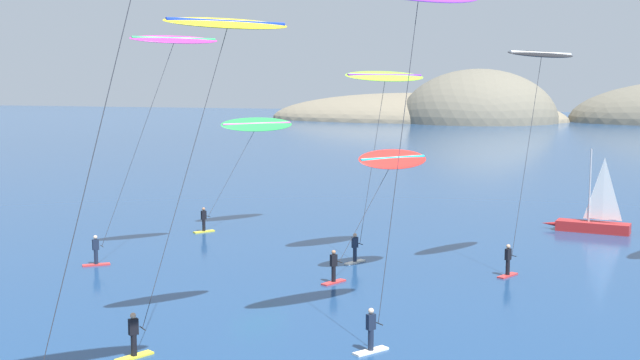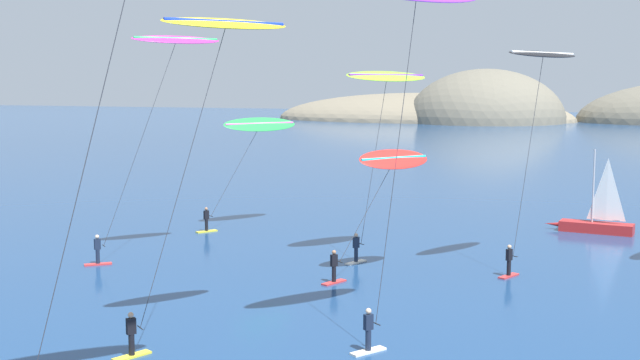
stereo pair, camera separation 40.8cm
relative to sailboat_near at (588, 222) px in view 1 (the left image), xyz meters
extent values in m
ellipsoid|color=#7A705B|center=(-56.84, 166.76, -0.64)|extent=(86.25, 47.58, 15.49)
ellipsoid|color=#6B6656|center=(-37.05, 159.69, -0.64)|extent=(42.20, 44.74, 28.61)
cube|color=#B22323|center=(0.30, -0.03, -0.29)|extent=(4.92, 1.87, 0.70)
cone|color=#B22323|center=(-2.08, 0.21, -0.29)|extent=(2.22, 0.88, 0.67)
cylinder|color=#B2B2B7|center=(0.01, 0.00, 2.56)|extent=(0.12, 0.12, 5.00)
pyramid|color=white|center=(0.90, -0.09, 2.38)|extent=(1.80, 0.26, 4.25)
cylinder|color=#A5A5AD|center=(0.90, -0.09, 0.31)|extent=(1.80, 0.26, 0.08)
cube|color=silver|center=(-11.75, -15.10, -0.60)|extent=(0.87, 1.55, 0.08)
cylinder|color=#192338|center=(-11.75, -15.10, -0.16)|extent=(0.22, 0.22, 0.80)
cube|color=#192338|center=(-11.75, -15.10, 0.54)|extent=(0.35, 0.39, 0.60)
sphere|color=tan|center=(-11.75, -15.10, 0.96)|extent=(0.22, 0.22, 0.22)
cylinder|color=black|center=(-11.56, -14.81, 0.42)|extent=(0.48, 0.33, 0.04)
ellipsoid|color=#8CD12D|center=(-10.59, -13.32, 9.87)|extent=(4.39, 5.59, 0.77)
cylinder|color=#722DD1|center=(-10.59, -13.32, 9.92)|extent=(3.06, 4.59, 0.16)
cylinder|color=#333338|center=(-11.07, -14.06, 5.10)|extent=(1.00, 1.53, 9.36)
cube|color=silver|center=(-6.20, -29.31, -0.60)|extent=(1.13, 1.49, 0.08)
cylinder|color=#192338|center=(-6.20, -29.31, -0.16)|extent=(0.22, 0.22, 0.80)
cube|color=#192338|center=(-6.20, -29.31, 0.54)|extent=(0.36, 0.39, 0.60)
sphere|color=beige|center=(-6.20, -29.31, 0.96)|extent=(0.22, 0.22, 0.22)
cylinder|color=black|center=(-6.00, -29.03, 0.42)|extent=(0.47, 0.35, 0.04)
cylinder|color=#333338|center=(-5.50, -28.30, 6.58)|extent=(1.05, 1.50, 12.32)
cylinder|color=#333338|center=(-10.85, -39.78, 6.77)|extent=(2.38, 2.53, 12.71)
cube|color=red|center=(-11.24, -19.90, -0.60)|extent=(0.91, 1.54, 0.08)
cylinder|color=black|center=(-11.24, -19.90, -0.16)|extent=(0.22, 0.22, 0.80)
cube|color=black|center=(-11.24, -19.90, 0.54)|extent=(0.36, 0.39, 0.60)
sphere|color=#9E7051|center=(-11.24, -19.90, 0.96)|extent=(0.22, 0.22, 0.22)
cylinder|color=black|center=(-11.03, -19.61, 0.42)|extent=(0.47, 0.35, 0.04)
ellipsoid|color=red|center=(-9.06, -16.79, 5.51)|extent=(3.63, 4.40, 1.10)
cylinder|color=#23D6DB|center=(-9.06, -16.79, 5.56)|extent=(2.55, 3.55, 0.16)
cylinder|color=#333338|center=(-10.05, -18.20, 2.91)|extent=(2.00, 2.85, 5.00)
cube|color=yellow|center=(-14.16, -33.12, -0.60)|extent=(0.94, 1.54, 0.08)
cylinder|color=black|center=(-14.16, -33.12, -0.16)|extent=(0.22, 0.22, 0.80)
cube|color=black|center=(-14.16, -33.12, 0.54)|extent=(0.36, 0.39, 0.60)
sphere|color=tan|center=(-14.16, -33.12, 0.96)|extent=(0.22, 0.22, 0.22)
cylinder|color=black|center=(-13.96, -32.83, 0.42)|extent=(0.47, 0.35, 0.04)
ellipsoid|color=yellow|center=(-11.83, -29.81, 11.71)|extent=(3.91, 4.92, 0.61)
cylinder|color=#1432E0|center=(-11.83, -29.81, 11.76)|extent=(2.99, 4.17, 0.16)
cylinder|color=#333338|center=(-12.90, -31.32, 6.01)|extent=(2.16, 3.06, 11.20)
cube|color=yellow|center=(-24.50, -9.87, -0.60)|extent=(1.14, 1.48, 0.08)
cylinder|color=black|center=(-24.50, -9.87, -0.16)|extent=(0.22, 0.22, 0.80)
cube|color=black|center=(-24.50, -9.87, 0.54)|extent=(0.35, 0.39, 0.60)
sphere|color=#9E7051|center=(-24.50, -9.87, 0.96)|extent=(0.22, 0.22, 0.22)
cylinder|color=black|center=(-24.30, -9.57, 0.42)|extent=(0.48, 0.33, 0.04)
ellipsoid|color=green|center=(-22.13, -6.25, 6.61)|extent=(4.25, 5.55, 1.08)
cylinder|color=#D660B7|center=(-22.13, -6.25, 6.66)|extent=(3.15, 4.69, 0.16)
cylinder|color=#333338|center=(-23.22, -7.91, 3.47)|extent=(2.20, 3.35, 6.11)
cube|color=red|center=(-25.00, -21.01, -0.60)|extent=(1.39, 1.30, 0.08)
cylinder|color=#192338|center=(-25.00, -21.01, -0.16)|extent=(0.22, 0.22, 0.80)
cube|color=#192338|center=(-25.00, -21.01, 0.54)|extent=(0.37, 0.39, 0.60)
sphere|color=beige|center=(-25.00, -21.01, 0.96)|extent=(0.22, 0.22, 0.22)
cylinder|color=black|center=(-24.78, -20.73, 0.42)|extent=(0.45, 0.38, 0.04)
ellipsoid|color=#D62D9E|center=(-21.95, -17.26, 11.96)|extent=(4.20, 4.79, 0.65)
cylinder|color=#28D160|center=(-21.95, -17.26, 12.01)|extent=(3.25, 3.94, 0.16)
cylinder|color=#333338|center=(-23.36, -19.00, 6.14)|extent=(2.86, 3.51, 11.45)
cube|color=red|center=(-3.21, -15.16, -0.60)|extent=(0.92, 1.54, 0.08)
cylinder|color=black|center=(-3.21, -15.16, -0.16)|extent=(0.22, 0.22, 0.80)
cube|color=black|center=(-3.21, -15.16, 0.54)|extent=(0.33, 0.39, 0.60)
sphere|color=tan|center=(-3.21, -15.16, 0.96)|extent=(0.22, 0.22, 0.22)
cylinder|color=black|center=(-3.05, -14.85, 0.42)|extent=(0.51, 0.29, 0.04)
ellipsoid|color=black|center=(-2.07, -12.94, 11.00)|extent=(3.73, 5.76, 0.53)
cylinder|color=white|center=(-2.07, -12.94, 11.05)|extent=(2.69, 5.03, 0.16)
cylinder|color=#333338|center=(-2.56, -13.89, 5.66)|extent=(1.01, 1.93, 10.49)
camera|label=1|loc=(2.76, -57.24, 9.40)|focal=45.00mm
camera|label=2|loc=(3.13, -57.09, 9.40)|focal=45.00mm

